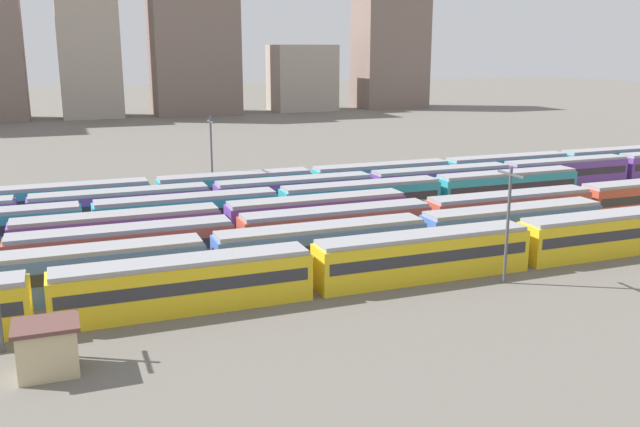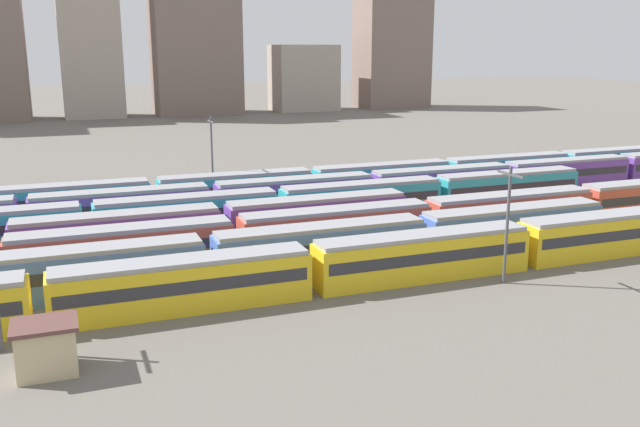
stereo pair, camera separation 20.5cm
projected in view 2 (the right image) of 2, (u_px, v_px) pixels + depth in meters
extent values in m
plane|color=#666059|center=(46.00, 261.00, 59.29)|extent=(600.00, 600.00, 0.00)
cube|color=yellow|center=(184.00, 286.00, 47.91)|extent=(18.00, 3.00, 3.40)
cube|color=#2D2D33|center=(184.00, 281.00, 47.81)|extent=(17.20, 3.06, 0.90)
cube|color=#939399|center=(183.00, 261.00, 47.47)|extent=(17.60, 2.70, 0.35)
cube|color=yellow|center=(423.00, 258.00, 54.43)|extent=(18.00, 3.00, 3.40)
cube|color=#2D2D33|center=(423.00, 253.00, 54.33)|extent=(17.20, 3.06, 0.90)
cube|color=#939399|center=(424.00, 235.00, 53.99)|extent=(17.60, 2.70, 0.35)
cube|color=yellow|center=(610.00, 235.00, 60.95)|extent=(18.00, 3.00, 3.40)
cube|color=#2D2D33|center=(611.00, 231.00, 60.86)|extent=(17.20, 3.06, 0.90)
cube|color=#939399|center=(613.00, 215.00, 60.51)|extent=(17.60, 2.70, 0.35)
cube|color=#4C70BC|center=(81.00, 275.00, 50.34)|extent=(18.00, 3.00, 3.40)
cube|color=#2D2D33|center=(80.00, 270.00, 50.25)|extent=(17.20, 3.06, 0.90)
cube|color=#939399|center=(79.00, 250.00, 49.90)|extent=(17.60, 2.70, 0.35)
cube|color=#4C70BC|center=(321.00, 249.00, 56.87)|extent=(18.00, 3.00, 3.40)
cube|color=#2D2D33|center=(321.00, 244.00, 56.77)|extent=(17.20, 3.06, 0.90)
cube|color=#939399|center=(321.00, 227.00, 56.43)|extent=(17.60, 2.70, 0.35)
cube|color=#4C70BC|center=(512.00, 228.00, 63.39)|extent=(18.00, 3.00, 3.40)
cube|color=#2D2D33|center=(513.00, 224.00, 63.29)|extent=(17.20, 3.06, 0.90)
cube|color=#939399|center=(514.00, 208.00, 62.95)|extent=(17.60, 2.70, 0.35)
cube|color=#BC4C38|center=(123.00, 251.00, 56.26)|extent=(18.00, 3.00, 3.40)
cube|color=#2D2D33|center=(123.00, 246.00, 56.17)|extent=(17.20, 3.06, 0.90)
cube|color=#939399|center=(121.00, 229.00, 55.82)|extent=(17.60, 2.70, 0.35)
cube|color=#BC4C38|center=(336.00, 230.00, 62.79)|extent=(18.00, 3.00, 3.40)
cube|color=#2D2D33|center=(336.00, 226.00, 62.69)|extent=(17.20, 3.06, 0.90)
cube|color=#939399|center=(336.00, 210.00, 62.35)|extent=(17.60, 2.70, 0.35)
cube|color=#BC4C38|center=(510.00, 213.00, 69.31)|extent=(18.00, 3.00, 3.40)
cube|color=#2D2D33|center=(510.00, 209.00, 69.22)|extent=(17.20, 3.06, 0.90)
cube|color=#939399|center=(511.00, 195.00, 68.87)|extent=(17.60, 2.70, 0.35)
cube|color=#6B429E|center=(118.00, 235.00, 61.01)|extent=(18.00, 3.00, 3.40)
cube|color=#2D2D33|center=(118.00, 231.00, 60.92)|extent=(17.20, 3.06, 0.90)
cube|color=#939399|center=(117.00, 215.00, 60.57)|extent=(17.60, 2.70, 0.35)
cube|color=#6B429E|center=(317.00, 217.00, 67.54)|extent=(18.00, 3.00, 3.40)
cube|color=#2D2D33|center=(317.00, 213.00, 67.44)|extent=(17.20, 3.06, 0.90)
cube|color=#939399|center=(317.00, 199.00, 67.10)|extent=(17.60, 2.70, 0.35)
cube|color=teal|center=(188.00, 215.00, 68.19)|extent=(18.00, 3.00, 3.40)
cube|color=#2D2D33|center=(188.00, 211.00, 68.10)|extent=(17.20, 3.06, 0.90)
cube|color=#939399|center=(187.00, 197.00, 67.75)|extent=(17.60, 2.70, 0.35)
cube|color=teal|center=(361.00, 201.00, 74.72)|extent=(18.00, 3.00, 3.40)
cube|color=#2D2D33|center=(362.00, 197.00, 74.62)|extent=(17.20, 3.06, 0.90)
cube|color=#939399|center=(362.00, 184.00, 74.27)|extent=(17.60, 2.70, 0.35)
cube|color=teal|center=(507.00, 189.00, 81.24)|extent=(18.00, 3.00, 3.40)
cube|color=#2D2D33|center=(507.00, 185.00, 81.14)|extent=(17.20, 3.06, 0.90)
cube|color=#939399|center=(508.00, 173.00, 80.80)|extent=(17.60, 2.70, 0.35)
cube|color=#6B429E|center=(122.00, 209.00, 70.89)|extent=(18.00, 3.00, 3.40)
cube|color=#2D2D33|center=(122.00, 205.00, 70.79)|extent=(17.20, 3.06, 0.90)
cube|color=#939399|center=(121.00, 191.00, 70.45)|extent=(17.60, 2.70, 0.35)
cube|color=#6B429E|center=(295.00, 196.00, 77.41)|extent=(18.00, 3.00, 3.40)
cube|color=#2D2D33|center=(295.00, 192.00, 77.31)|extent=(17.20, 3.06, 0.90)
cube|color=#939399|center=(295.00, 179.00, 76.97)|extent=(17.60, 2.70, 0.35)
cube|color=#6B429E|center=(441.00, 184.00, 83.93)|extent=(18.00, 3.00, 3.40)
cube|color=#2D2D33|center=(441.00, 181.00, 83.84)|extent=(17.20, 3.06, 0.90)
cube|color=#939399|center=(442.00, 169.00, 83.49)|extent=(17.60, 2.70, 0.35)
cube|color=#6B429E|center=(566.00, 174.00, 90.46)|extent=(18.00, 3.00, 3.40)
cube|color=#2D2D33|center=(567.00, 171.00, 90.36)|extent=(17.20, 3.06, 0.90)
cube|color=#939399|center=(568.00, 160.00, 90.02)|extent=(17.60, 2.70, 0.35)
cube|color=teal|center=(64.00, 203.00, 73.71)|extent=(18.00, 3.00, 3.40)
cube|color=#2D2D33|center=(64.00, 199.00, 73.61)|extent=(17.20, 3.06, 0.90)
cube|color=#939399|center=(63.00, 186.00, 73.27)|extent=(17.60, 2.70, 0.35)
cube|color=teal|center=(236.00, 190.00, 80.23)|extent=(18.00, 3.00, 3.40)
cube|color=#2D2D33|center=(236.00, 187.00, 80.14)|extent=(17.20, 3.06, 0.90)
cube|color=#939399|center=(236.00, 175.00, 79.79)|extent=(17.60, 2.70, 0.35)
cube|color=teal|center=(382.00, 180.00, 86.76)|extent=(18.00, 3.00, 3.40)
cube|color=#2D2D33|center=(382.00, 176.00, 86.66)|extent=(17.20, 3.06, 0.90)
cube|color=#939399|center=(382.00, 165.00, 86.31)|extent=(17.60, 2.70, 0.35)
cube|color=teal|center=(507.00, 170.00, 93.28)|extent=(18.00, 3.00, 3.40)
cube|color=#2D2D33|center=(508.00, 167.00, 93.18)|extent=(17.20, 3.06, 0.90)
cube|color=#939399|center=(508.00, 157.00, 92.84)|extent=(17.60, 2.70, 0.35)
cube|color=teal|center=(617.00, 162.00, 99.80)|extent=(18.00, 3.00, 3.40)
cube|color=#2D2D33|center=(617.00, 160.00, 99.71)|extent=(17.20, 3.06, 0.90)
cube|color=#939399|center=(618.00, 150.00, 99.36)|extent=(17.60, 2.70, 0.35)
cylinder|color=#4C4C51|center=(507.00, 226.00, 52.61)|extent=(0.24, 0.24, 9.23)
cube|color=#47474C|center=(511.00, 174.00, 51.67)|extent=(0.16, 3.20, 0.16)
cylinder|color=#4C4C51|center=(212.00, 159.00, 81.51)|extent=(0.24, 0.24, 10.10)
cube|color=#47474C|center=(211.00, 122.00, 80.46)|extent=(0.16, 3.20, 0.16)
cube|color=#C6B284|center=(46.00, 350.00, 38.58)|extent=(3.20, 2.60, 2.80)
cube|color=brown|center=(44.00, 324.00, 38.22)|extent=(3.60, 3.00, 0.24)
cube|color=#A89989|center=(88.00, 20.00, 176.18)|extent=(15.12, 13.66, 49.94)
cube|color=#7A665B|center=(195.00, 42.00, 186.92)|extent=(22.72, 17.14, 38.71)
cube|color=#A89989|center=(303.00, 78.00, 200.09)|extent=(17.79, 14.05, 18.76)
cube|color=#7A665B|center=(392.00, 47.00, 207.89)|extent=(20.13, 14.44, 36.00)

